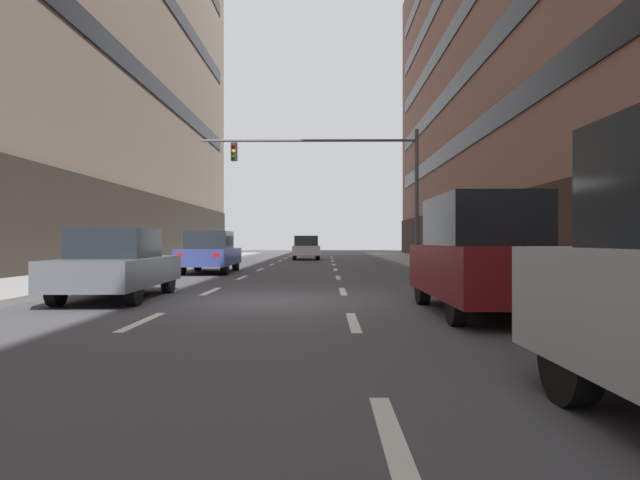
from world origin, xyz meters
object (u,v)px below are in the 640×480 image
Objects in this scene: car_driving_2 at (118,265)px; traffic_signal_0 at (349,170)px; pedestrian_0 at (598,253)px; car_driving_1 at (306,248)px; car_driving_0 at (210,252)px; car_parked_1 at (481,255)px; pedestrian_1 at (477,246)px.

traffic_signal_0 is (5.70, 12.64, 3.81)m from car_driving_2.
car_driving_2 is at bearing 177.05° from pedestrian_0.
car_driving_1 is at bearing 82.39° from car_driving_2.
pedestrian_0 is at bearing -43.83° from car_driving_0.
car_driving_0 is at bearing -102.46° from car_driving_1.
traffic_signal_0 is at bearing 29.17° from car_driving_0.
car_driving_1 reaches higher than car_driving_2.
car_driving_0 is 7.57m from traffic_signal_0.
car_driving_1 is 1.02× the size of car_parked_1.
car_driving_2 is 7.72m from car_parked_1.
car_driving_1 is at bearing 77.54° from car_driving_0.
pedestrian_1 is at bearing -31.44° from traffic_signal_0.
car_driving_1 is (3.31, 14.98, -0.02)m from car_driving_0.
car_driving_0 is 2.78× the size of pedestrian_1.
pedestrian_1 is at bearing 41.72° from car_driving_2.
traffic_signal_0 is at bearing 109.38° from pedestrian_0.
pedestrian_1 is at bearing 87.75° from pedestrian_0.
traffic_signal_0 reaches higher than pedestrian_1.
car_driving_1 is 2.72× the size of pedestrian_1.
car_driving_0 is 1.04× the size of car_parked_1.
car_parked_1 is at bearing -57.31° from car_driving_0.
car_parked_1 is at bearing -105.83° from pedestrian_1.
car_driving_0 is at bearing 90.29° from car_driving_2.
car_driving_2 is 14.38m from traffic_signal_0.
pedestrian_1 is (10.73, 9.56, 0.31)m from car_driving_2.
pedestrian_0 is at bearing -2.95° from car_driving_2.
car_driving_1 is 24.63m from car_driving_2.
pedestrian_0 is (10.38, -9.96, 0.22)m from car_driving_0.
car_parked_1 is 12.20m from pedestrian_1.
pedestrian_0 is (2.93, 1.64, -0.00)m from car_parked_1.
traffic_signal_0 reaches higher than car_driving_2.
pedestrian_0 reaches higher than car_driving_2.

